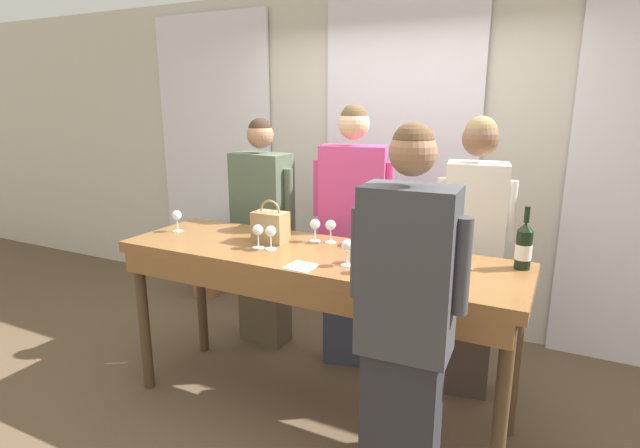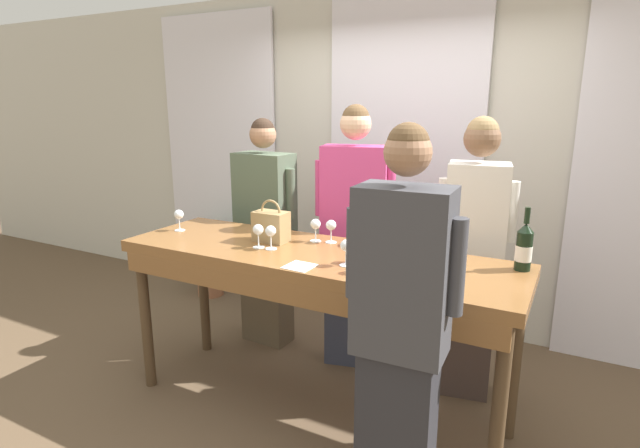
# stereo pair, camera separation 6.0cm
# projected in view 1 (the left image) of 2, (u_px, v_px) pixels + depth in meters

# --- Properties ---
(ground_plane) EXTENTS (18.00, 18.00, 0.00)m
(ground_plane) POSITION_uv_depth(u_px,v_px,m) (315.00, 408.00, 3.15)
(ground_plane) COLOR brown
(wall_back) EXTENTS (12.00, 0.06, 2.80)m
(wall_back) POSITION_uv_depth(u_px,v_px,m) (401.00, 160.00, 4.19)
(wall_back) COLOR beige
(wall_back) RESTS_ON ground_plane
(curtain_panel_left) EXTENTS (1.30, 0.03, 2.69)m
(curtain_panel_left) POSITION_uv_depth(u_px,v_px,m) (215.00, 156.00, 4.98)
(curtain_panel_left) COLOR white
(curtain_panel_left) RESTS_ON ground_plane
(curtain_panel_center) EXTENTS (1.30, 0.03, 2.69)m
(curtain_panel_center) POSITION_uv_depth(u_px,v_px,m) (398.00, 167.00, 4.14)
(curtain_panel_center) COLOR white
(curtain_panel_center) RESTS_ON ground_plane
(tasting_bar) EXTENTS (2.38, 0.72, 1.03)m
(tasting_bar) POSITION_uv_depth(u_px,v_px,m) (313.00, 270.00, 2.91)
(tasting_bar) COLOR brown
(tasting_bar) RESTS_ON ground_plane
(wine_bottle) EXTENTS (0.08, 0.08, 0.33)m
(wine_bottle) POSITION_uv_depth(u_px,v_px,m) (524.00, 246.00, 2.58)
(wine_bottle) COLOR black
(wine_bottle) RESTS_ON tasting_bar
(handbag) EXTENTS (0.21, 0.13, 0.27)m
(handbag) POSITION_uv_depth(u_px,v_px,m) (270.00, 226.00, 3.08)
(handbag) COLOR #997A4C
(handbag) RESTS_ON tasting_bar
(wine_glass_front_left) EXTENTS (0.07, 0.07, 0.14)m
(wine_glass_front_left) POSITION_uv_depth(u_px,v_px,m) (362.00, 244.00, 2.69)
(wine_glass_front_left) COLOR white
(wine_glass_front_left) RESTS_ON tasting_bar
(wine_glass_front_mid) EXTENTS (0.07, 0.07, 0.14)m
(wine_glass_front_mid) POSITION_uv_depth(u_px,v_px,m) (408.00, 255.00, 2.50)
(wine_glass_front_mid) COLOR white
(wine_glass_front_mid) RESTS_ON tasting_bar
(wine_glass_front_right) EXTENTS (0.07, 0.07, 0.14)m
(wine_glass_front_right) POSITION_uv_depth(u_px,v_px,m) (347.00, 247.00, 2.63)
(wine_glass_front_right) COLOR white
(wine_glass_front_right) RESTS_ON tasting_bar
(wine_glass_center_left) EXTENTS (0.07, 0.07, 0.14)m
(wine_glass_center_left) POSITION_uv_depth(u_px,v_px,m) (258.00, 231.00, 2.95)
(wine_glass_center_left) COLOR white
(wine_glass_center_left) RESTS_ON tasting_bar
(wine_glass_center_mid) EXTENTS (0.07, 0.07, 0.14)m
(wine_glass_center_mid) POSITION_uv_depth(u_px,v_px,m) (315.00, 225.00, 3.09)
(wine_glass_center_mid) COLOR white
(wine_glass_center_mid) RESTS_ON tasting_bar
(wine_glass_center_right) EXTENTS (0.07, 0.07, 0.14)m
(wine_glass_center_right) POSITION_uv_depth(u_px,v_px,m) (372.00, 253.00, 2.53)
(wine_glass_center_right) COLOR white
(wine_glass_center_right) RESTS_ON tasting_bar
(wine_glass_back_left) EXTENTS (0.07, 0.07, 0.14)m
(wine_glass_back_left) POSITION_uv_depth(u_px,v_px,m) (386.00, 242.00, 2.73)
(wine_glass_back_left) COLOR white
(wine_glass_back_left) RESTS_ON tasting_bar
(wine_glass_back_mid) EXTENTS (0.07, 0.07, 0.14)m
(wine_glass_back_mid) POSITION_uv_depth(u_px,v_px,m) (330.00, 226.00, 3.06)
(wine_glass_back_mid) COLOR white
(wine_glass_back_mid) RESTS_ON tasting_bar
(wine_glass_back_right) EXTENTS (0.07, 0.07, 0.14)m
(wine_glass_back_right) POSITION_uv_depth(u_px,v_px,m) (177.00, 216.00, 3.33)
(wine_glass_back_right) COLOR white
(wine_glass_back_right) RESTS_ON tasting_bar
(wine_glass_near_host) EXTENTS (0.07, 0.07, 0.14)m
(wine_glass_near_host) POSITION_uv_depth(u_px,v_px,m) (271.00, 233.00, 2.92)
(wine_glass_near_host) COLOR white
(wine_glass_near_host) RESTS_ON tasting_bar
(napkin) EXTENTS (0.16, 0.16, 0.00)m
(napkin) POSITION_uv_depth(u_px,v_px,m) (301.00, 266.00, 2.64)
(napkin) COLOR white
(napkin) RESTS_ON tasting_bar
(pen) EXTENTS (0.15, 0.01, 0.01)m
(pen) POSITION_uv_depth(u_px,v_px,m) (398.00, 252.00, 2.88)
(pen) COLOR black
(pen) RESTS_ON tasting_bar
(guest_olive_jacket) EXTENTS (0.55, 0.27, 1.76)m
(guest_olive_jacket) POSITION_uv_depth(u_px,v_px,m) (263.00, 233.00, 3.83)
(guest_olive_jacket) COLOR brown
(guest_olive_jacket) RESTS_ON ground_plane
(guest_pink_top) EXTENTS (0.56, 0.32, 1.86)m
(guest_pink_top) POSITION_uv_depth(u_px,v_px,m) (352.00, 236.00, 3.49)
(guest_pink_top) COLOR #383D51
(guest_pink_top) RESTS_ON ground_plane
(guest_cream_sweater) EXTENTS (0.48, 0.33, 1.80)m
(guest_cream_sweater) POSITION_uv_depth(u_px,v_px,m) (472.00, 256.00, 3.14)
(guest_cream_sweater) COLOR #473833
(guest_cream_sweater) RESTS_ON ground_plane
(host_pouring) EXTENTS (0.49, 0.24, 1.81)m
(host_pouring) POSITION_uv_depth(u_px,v_px,m) (404.00, 339.00, 2.06)
(host_pouring) COLOR #28282D
(host_pouring) RESTS_ON ground_plane
(potted_plant) EXTENTS (0.39, 0.39, 0.76)m
(potted_plant) POSITION_uv_depth(u_px,v_px,m) (204.00, 254.00, 4.86)
(potted_plant) COLOR #935B3D
(potted_plant) RESTS_ON ground_plane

